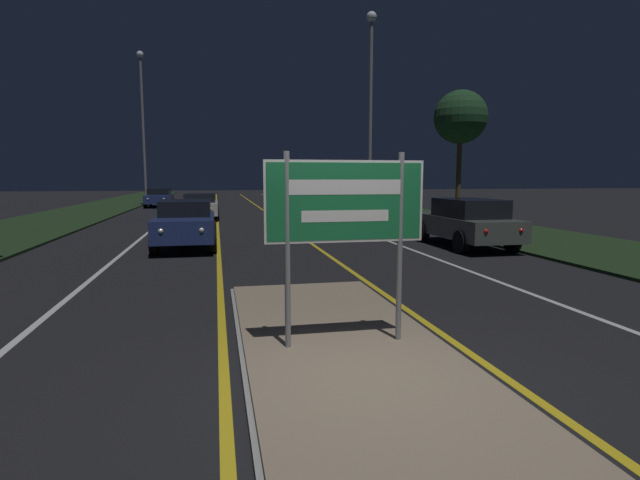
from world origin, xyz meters
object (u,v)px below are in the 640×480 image
Objects in this scene: highway_sign at (345,210)px; car_receding_0 at (466,222)px; streetlight_left_far at (143,114)px; streetlight_right_near at (371,93)px; car_approaching_2 at (159,197)px; car_receding_3 at (297,193)px; car_receding_1 at (291,203)px; car_approaching_1 at (200,206)px; car_approaching_0 at (186,222)px; car_receding_2 at (322,197)px.

car_receding_0 is at bearing 53.99° from highway_sign.
car_receding_0 is (12.59, -23.85, -5.81)m from streetlight_left_far.
streetlight_right_near reaches higher than car_approaching_2.
car_receding_3 is at bearing 29.90° from car_approaching_2.
car_receding_1 reaches higher than car_receding_3.
streetlight_left_far is 15.13m from car_receding_3.
streetlight_left_far reaches higher than highway_sign.
streetlight_right_near is (12.63, -13.63, -0.25)m from streetlight_left_far.
streetlight_right_near is 2.19× the size of car_approaching_2.
car_receding_3 is at bearing 29.34° from streetlight_left_far.
car_approaching_2 is (-3.27, 11.82, 0.02)m from car_approaching_1.
car_approaching_0 is (-8.61, -8.55, -5.58)m from streetlight_right_near.
car_approaching_2 is at bearing 125.16° from car_receding_1.
car_receding_2 is 19.86m from car_approaching_0.
car_receding_0 is 1.03× the size of car_receding_2.
car_receding_2 is at bearing -18.49° from streetlight_left_far.
streetlight_right_near reaches higher than car_receding_1.
car_receding_3 is (5.66, 39.06, -1.03)m from highway_sign.
car_receding_2 is 12.14m from car_approaching_2.
streetlight_left_far is at bearing 132.83° from streetlight_right_near.
car_approaching_1 is at bearing 124.29° from car_receding_0.
car_receding_2 is at bearing 65.74° from car_approaching_0.
streetlight_right_near reaches higher than car_approaching_0.
car_receding_0 is 0.95× the size of car_approaching_2.
highway_sign reaches higher than car_receding_2.
car_receding_1 is at bearing 83.32° from highway_sign.
car_receding_2 is at bearing 91.15° from car_receding_0.
highway_sign is 0.22× the size of streetlight_left_far.
car_receding_0 is 0.96× the size of car_receding_3.
car_receding_3 is (12.16, 6.84, -5.86)m from streetlight_left_far.
streetlight_right_near is at bearing -49.94° from car_approaching_2.
highway_sign is at bearing -126.01° from car_receding_0.
car_receding_2 is 10.93m from car_approaching_1.
car_approaching_1 is at bearing 96.46° from highway_sign.
car_receding_0 is at bearing -64.18° from car_approaching_2.
car_approaching_0 is (4.03, -22.18, -5.82)m from streetlight_left_far.
highway_sign reaches higher than car_approaching_2.
car_receding_2 reaches higher than car_receding_1.
streetlight_right_near is 2.22× the size of car_receding_3.
car_approaching_0 is at bearing -135.18° from streetlight_right_near.
car_receding_1 is (-3.62, 12.72, -0.01)m from car_receding_0.
highway_sign reaches higher than car_approaching_0.
car_receding_1 is at bearing -114.57° from car_receding_2.
streetlight_right_near reaches higher than highway_sign.
car_approaching_0 is at bearing -114.26° from car_receding_2.
streetlight_right_near is 2.29× the size of car_approaching_1.
car_approaching_0 reaches higher than car_approaching_2.
car_receding_2 is (5.69, 28.15, -0.99)m from highway_sign.
car_receding_0 reaches higher than car_receding_1.
car_approaching_2 is (-11.31, 4.42, -0.06)m from car_receding_2.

